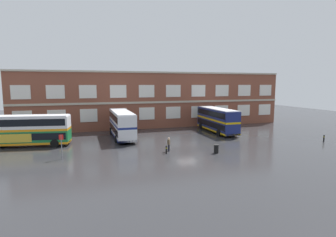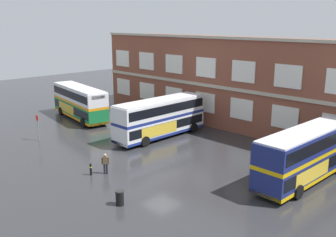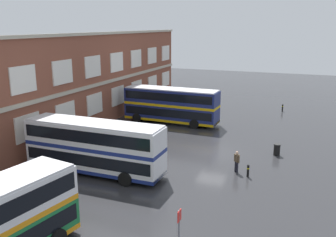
# 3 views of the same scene
# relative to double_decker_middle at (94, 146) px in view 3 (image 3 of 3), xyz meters

# --- Properties ---
(ground_plane) EXTENTS (120.00, 120.00, 0.00)m
(ground_plane) POSITION_rel_double_decker_middle_xyz_m (7.72, -5.20, -2.15)
(ground_plane) COLOR #2B2B2D
(brick_terminal_building) EXTENTS (50.63, 8.19, 10.39)m
(brick_terminal_building) POSITION_rel_double_decker_middle_xyz_m (8.01, 10.78, 2.90)
(brick_terminal_building) COLOR brown
(brick_terminal_building) RESTS_ON ground
(double_decker_middle) EXTENTS (2.89, 11.01, 4.07)m
(double_decker_middle) POSITION_rel_double_decker_middle_xyz_m (0.00, 0.00, 0.00)
(double_decker_middle) COLOR silver
(double_decker_middle) RESTS_ON ground
(double_decker_far) EXTENTS (3.08, 11.06, 4.07)m
(double_decker_far) POSITION_rel_double_decker_middle_xyz_m (16.09, 0.01, 0.00)
(double_decker_far) COLOR navy
(double_decker_far) RESTS_ON ground
(waiting_passenger) EXTENTS (0.48, 0.56, 1.70)m
(waiting_passenger) POSITION_rel_double_decker_middle_xyz_m (4.23, -10.13, -1.22)
(waiting_passenger) COLOR black
(waiting_passenger) RESTS_ON ground
(bus_stand_flag) EXTENTS (0.44, 0.10, 2.70)m
(bus_stand_flag) POSITION_rel_double_decker_middle_xyz_m (-7.88, -9.82, -0.51)
(bus_stand_flag) COLOR slate
(bus_stand_flag) RESTS_ON ground
(station_litter_bin) EXTENTS (0.60, 0.60, 1.03)m
(station_litter_bin) POSITION_rel_double_decker_middle_xyz_m (9.33, -12.64, -1.63)
(station_litter_bin) COLOR black
(station_litter_bin) RESTS_ON ground
(safety_bollard_west) EXTENTS (0.19, 0.19, 0.95)m
(safety_bollard_west) POSITION_rel_double_decker_middle_xyz_m (3.62, -11.13, -1.66)
(safety_bollard_west) COLOR black
(safety_bollard_west) RESTS_ON ground
(safety_bollard_east) EXTENTS (0.19, 0.19, 0.95)m
(safety_bollard_east) POSITION_rel_double_decker_middle_xyz_m (26.96, -11.53, -1.66)
(safety_bollard_east) COLOR black
(safety_bollard_east) RESTS_ON ground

